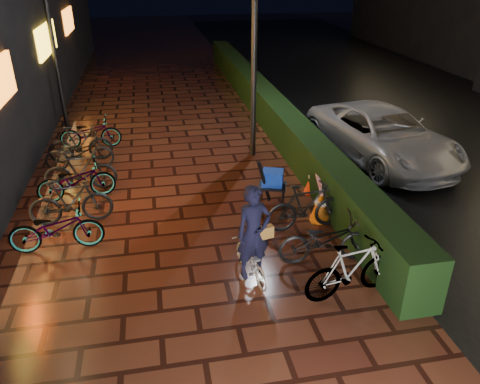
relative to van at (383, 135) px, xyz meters
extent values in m
plane|color=#381911|center=(-5.49, -3.93, -0.68)|extent=(80.00, 80.00, 0.00)
cube|color=black|center=(3.51, 1.07, -0.68)|extent=(11.00, 60.00, 0.01)
cube|color=black|center=(-2.19, 4.07, -0.18)|extent=(0.70, 20.00, 1.00)
imported|color=#9F9FA3|center=(0.00, 0.00, 0.00)|extent=(3.04, 5.17, 1.35)
cube|color=yellow|center=(-8.94, 5.07, 1.92)|extent=(0.08, 2.80, 0.90)
cube|color=orange|center=(-8.94, 10.07, 1.92)|extent=(0.08, 2.20, 0.90)
cylinder|color=black|center=(-3.29, 0.94, 2.02)|extent=(0.19, 0.19, 5.39)
cylinder|color=black|center=(-8.66, 4.49, 1.94)|extent=(0.18, 0.18, 5.24)
imported|color=silver|center=(-4.49, -4.42, -0.36)|extent=(0.67, 1.27, 0.63)
imported|color=black|center=(-4.47, -4.51, 0.24)|extent=(0.66, 0.50, 1.62)
cube|color=brown|center=(-4.29, -4.49, 0.21)|extent=(0.30, 0.18, 0.21)
cone|color=orange|center=(-2.69, -2.83, -0.34)|extent=(0.43, 0.43, 0.68)
cone|color=#FF3C0D|center=(-2.42, -1.59, -0.34)|extent=(0.43, 0.43, 0.68)
cube|color=#D7600B|center=(-2.69, -2.83, -0.67)|extent=(0.44, 0.44, 0.03)
cube|color=red|center=(-2.42, -1.59, -0.67)|extent=(0.44, 0.44, 0.03)
cube|color=red|center=(-2.55, -2.21, -0.04)|extent=(0.39, 1.44, 0.07)
cube|color=black|center=(-3.49, -1.95, -0.24)|extent=(0.74, 0.67, 0.04)
cylinder|color=black|center=(-3.78, -2.05, -0.47)|extent=(0.04, 0.04, 0.42)
cylinder|color=black|center=(-3.33, -2.22, -0.47)|extent=(0.04, 0.04, 0.42)
cylinder|color=black|center=(-3.65, -1.68, -0.47)|extent=(0.04, 0.04, 0.42)
cylinder|color=black|center=(-3.20, -1.84, -0.47)|extent=(0.04, 0.04, 0.42)
cube|color=#0D31B5|center=(-3.49, -1.95, -0.05)|extent=(0.54, 0.50, 0.33)
cylinder|color=black|center=(-3.70, -2.05, -0.08)|extent=(0.41, 0.34, 1.06)
imported|color=black|center=(-7.70, -0.88, -0.24)|extent=(1.76, 0.86, 0.89)
imported|color=black|center=(-7.67, -1.99, -0.19)|extent=(1.66, 0.54, 0.98)
imported|color=black|center=(-7.82, 0.82, -0.24)|extent=(1.72, 0.69, 0.89)
imported|color=black|center=(-7.69, 2.32, -0.24)|extent=(1.69, 0.60, 0.89)
imported|color=black|center=(-7.65, -0.46, -0.19)|extent=(1.65, 0.49, 0.98)
imported|color=black|center=(-7.85, 1.34, -0.19)|extent=(1.67, 0.58, 0.98)
imported|color=black|center=(-7.82, -2.94, -0.24)|extent=(1.70, 0.63, 0.89)
imported|color=black|center=(-3.11, -4.23, -0.24)|extent=(1.72, 0.69, 0.89)
imported|color=black|center=(-3.09, -3.09, -0.19)|extent=(1.66, 0.57, 0.98)
imported|color=black|center=(-3.04, -5.20, -0.19)|extent=(1.69, 0.73, 0.98)
camera|label=1|loc=(-5.89, -10.76, 4.19)|focal=35.00mm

